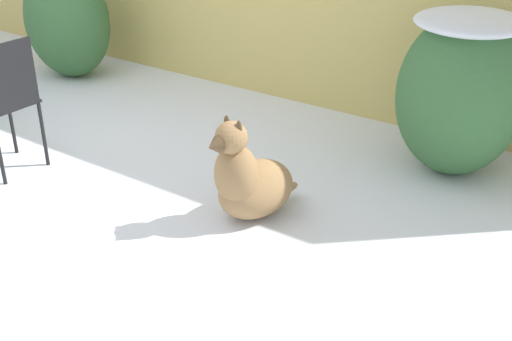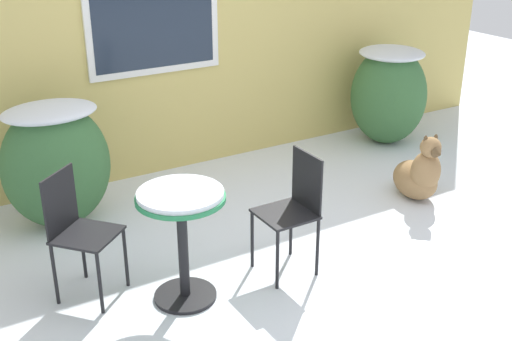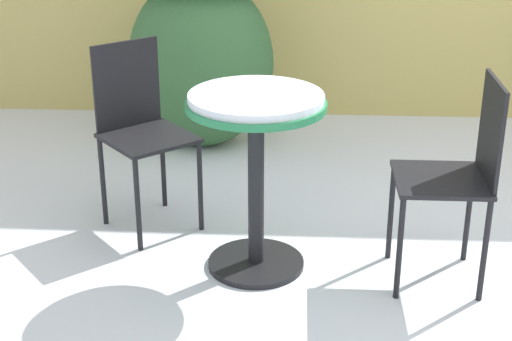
% 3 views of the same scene
% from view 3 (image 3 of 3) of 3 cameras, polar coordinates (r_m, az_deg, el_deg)
% --- Properties ---
extents(ground_plane, '(16.00, 16.00, 0.00)m').
position_cam_3_polar(ground_plane, '(3.45, 14.44, -7.83)').
color(ground_plane, silver).
extents(shrub_left, '(0.86, 0.66, 1.02)m').
position_cam_3_polar(shrub_left, '(4.67, -4.03, 8.25)').
color(shrub_left, '#386638').
rests_on(shrub_left, ground_plane).
extents(patio_table, '(0.57, 0.57, 0.79)m').
position_cam_3_polar(patio_table, '(3.21, -0.00, 2.25)').
color(patio_table, black).
rests_on(patio_table, ground_plane).
extents(patio_chair_near_table, '(0.52, 0.52, 0.88)m').
position_cam_3_polar(patio_chair_near_table, '(3.69, -8.38, 3.19)').
color(patio_chair_near_table, black).
rests_on(patio_chair_near_table, ground_plane).
extents(patio_chair_far_side, '(0.37, 0.37, 0.88)m').
position_cam_3_polar(patio_chair_far_side, '(3.25, 14.49, -0.07)').
color(patio_chair_far_side, black).
rests_on(patio_chair_far_side, ground_plane).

